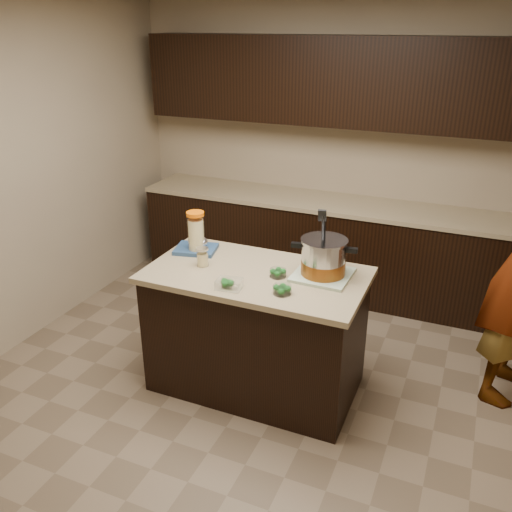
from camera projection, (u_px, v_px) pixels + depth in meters
The scene contains 12 objects.
ground_plane at pixel (256, 384), 3.96m from camera, with size 4.00×4.00×0.00m, color brown.
room_shell at pixel (256, 151), 3.27m from camera, with size 4.04×4.04×2.72m.
back_cabinets at pixel (329, 195), 5.05m from camera, with size 3.60×0.63×2.33m.
island at pixel (256, 330), 3.78m from camera, with size 1.46×0.81×0.90m.
dish_towel at pixel (323, 275), 3.54m from camera, with size 0.36×0.36×0.02m, color #6F9463.
stock_pot at pixel (323, 259), 3.50m from camera, with size 0.43×0.35×0.43m.
lemonade_pitcher at pixel (196, 234), 3.84m from camera, with size 0.14×0.14×0.31m.
mason_jar at pixel (202, 257), 3.67m from camera, with size 0.10×0.10×0.14m.
broccoli_tub_left at pixel (278, 273), 3.53m from camera, with size 0.12×0.12×0.05m.
broccoli_tub_right at pixel (282, 290), 3.31m from camera, with size 0.13×0.13×0.05m.
broccoli_tub_rect at pixel (229, 284), 3.38m from camera, with size 0.17×0.13×0.06m.
blue_tray at pixel (197, 246), 3.91m from camera, with size 0.33×0.29×0.11m.
Camera 1 is at (1.28, -2.99, 2.44)m, focal length 38.00 mm.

